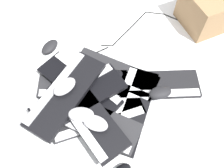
{
  "coord_description": "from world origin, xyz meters",
  "views": [
    {
      "loc": [
        0.47,
        -0.25,
        1.09
      ],
      "look_at": [
        -0.06,
        0.02,
        0.06
      ],
      "focal_mm": 40.0,
      "sensor_mm": 36.0,
      "label": 1
    }
  ],
  "objects_px": {
    "keyboard_2": "(115,74)",
    "keyboard_4": "(97,114)",
    "keyboard_3": "(83,85)",
    "mouse_4": "(81,114)",
    "mouse_6": "(95,123)",
    "keyboard_9": "(87,115)",
    "keyboard_5": "(79,85)",
    "keyboard_0": "(131,108)",
    "keyboard_1": "(155,85)",
    "keyboard_6": "(79,97)",
    "mouse_0": "(160,93)",
    "mouse_5": "(50,47)",
    "mouse_1": "(65,87)",
    "keyboard_7": "(91,121)",
    "cardboard_box": "(204,10)",
    "keyboard_8": "(66,93)",
    "mouse_3": "(113,77)"
  },
  "relations": [
    {
      "from": "keyboard_2",
      "to": "keyboard_4",
      "type": "bearing_deg",
      "value": -47.23
    },
    {
      "from": "keyboard_3",
      "to": "keyboard_4",
      "type": "relative_size",
      "value": 1.01
    },
    {
      "from": "mouse_4",
      "to": "mouse_6",
      "type": "bearing_deg",
      "value": 150.39
    },
    {
      "from": "keyboard_2",
      "to": "keyboard_9",
      "type": "distance_m",
      "value": 0.29
    },
    {
      "from": "keyboard_5",
      "to": "mouse_6",
      "type": "height_order",
      "value": "mouse_6"
    },
    {
      "from": "keyboard_0",
      "to": "keyboard_9",
      "type": "height_order",
      "value": "keyboard_9"
    },
    {
      "from": "keyboard_1",
      "to": "keyboard_5",
      "type": "height_order",
      "value": "keyboard_5"
    },
    {
      "from": "keyboard_6",
      "to": "keyboard_4",
      "type": "bearing_deg",
      "value": 27.36
    },
    {
      "from": "mouse_0",
      "to": "mouse_5",
      "type": "height_order",
      "value": "mouse_0"
    },
    {
      "from": "mouse_0",
      "to": "mouse_1",
      "type": "xyz_separation_m",
      "value": [
        -0.18,
        -0.4,
        0.09
      ]
    },
    {
      "from": "keyboard_7",
      "to": "cardboard_box",
      "type": "distance_m",
      "value": 0.87
    },
    {
      "from": "keyboard_5",
      "to": "keyboard_8",
      "type": "height_order",
      "value": "keyboard_8"
    },
    {
      "from": "keyboard_0",
      "to": "cardboard_box",
      "type": "xyz_separation_m",
      "value": [
        -0.31,
        0.62,
        0.09
      ]
    },
    {
      "from": "mouse_3",
      "to": "keyboard_3",
      "type": "bearing_deg",
      "value": -27.9
    },
    {
      "from": "keyboard_0",
      "to": "mouse_1",
      "type": "xyz_separation_m",
      "value": [
        -0.17,
        -0.25,
        0.13
      ]
    },
    {
      "from": "mouse_5",
      "to": "mouse_4",
      "type": "bearing_deg",
      "value": 56.97
    },
    {
      "from": "keyboard_7",
      "to": "keyboard_1",
      "type": "bearing_deg",
      "value": 96.88
    },
    {
      "from": "mouse_5",
      "to": "mouse_6",
      "type": "height_order",
      "value": "mouse_6"
    },
    {
      "from": "keyboard_2",
      "to": "keyboard_5",
      "type": "bearing_deg",
      "value": -90.72
    },
    {
      "from": "mouse_1",
      "to": "mouse_4",
      "type": "height_order",
      "value": "mouse_1"
    },
    {
      "from": "keyboard_8",
      "to": "keyboard_5",
      "type": "bearing_deg",
      "value": 119.56
    },
    {
      "from": "keyboard_3",
      "to": "keyboard_9",
      "type": "height_order",
      "value": "keyboard_9"
    },
    {
      "from": "keyboard_1",
      "to": "keyboard_6",
      "type": "distance_m",
      "value": 0.38
    },
    {
      "from": "mouse_0",
      "to": "cardboard_box",
      "type": "distance_m",
      "value": 0.57
    },
    {
      "from": "mouse_0",
      "to": "keyboard_9",
      "type": "bearing_deg",
      "value": -175.18
    },
    {
      "from": "keyboard_1",
      "to": "cardboard_box",
      "type": "xyz_separation_m",
      "value": [
        -0.25,
        0.46,
        0.09
      ]
    },
    {
      "from": "keyboard_7",
      "to": "mouse_0",
      "type": "distance_m",
      "value": 0.35
    },
    {
      "from": "keyboard_7",
      "to": "mouse_4",
      "type": "distance_m",
      "value": 0.08
    },
    {
      "from": "keyboard_7",
      "to": "mouse_4",
      "type": "xyz_separation_m",
      "value": [
        -0.02,
        -0.03,
        0.07
      ]
    },
    {
      "from": "keyboard_3",
      "to": "mouse_1",
      "type": "height_order",
      "value": "mouse_1"
    },
    {
      "from": "keyboard_1",
      "to": "cardboard_box",
      "type": "bearing_deg",
      "value": 118.61
    },
    {
      "from": "keyboard_6",
      "to": "mouse_6",
      "type": "distance_m",
      "value": 0.17
    },
    {
      "from": "keyboard_4",
      "to": "mouse_0",
      "type": "xyz_separation_m",
      "value": [
        0.05,
        0.31,
        0.04
      ]
    },
    {
      "from": "keyboard_9",
      "to": "mouse_3",
      "type": "distance_m",
      "value": 0.24
    },
    {
      "from": "mouse_0",
      "to": "mouse_1",
      "type": "relative_size",
      "value": 1.0
    },
    {
      "from": "keyboard_4",
      "to": "mouse_6",
      "type": "relative_size",
      "value": 4.14
    },
    {
      "from": "keyboard_0",
      "to": "mouse_4",
      "type": "distance_m",
      "value": 0.25
    },
    {
      "from": "keyboard_4",
      "to": "mouse_4",
      "type": "relative_size",
      "value": 4.14
    },
    {
      "from": "keyboard_5",
      "to": "keyboard_7",
      "type": "height_order",
      "value": "same"
    },
    {
      "from": "keyboard_9",
      "to": "keyboard_8",
      "type": "bearing_deg",
      "value": -160.16
    },
    {
      "from": "keyboard_1",
      "to": "mouse_4",
      "type": "relative_size",
      "value": 4.21
    },
    {
      "from": "mouse_0",
      "to": "mouse_4",
      "type": "relative_size",
      "value": 1.0
    },
    {
      "from": "keyboard_0",
      "to": "keyboard_8",
      "type": "relative_size",
      "value": 0.93
    },
    {
      "from": "keyboard_8",
      "to": "mouse_1",
      "type": "distance_m",
      "value": 0.04
    },
    {
      "from": "keyboard_7",
      "to": "mouse_6",
      "type": "height_order",
      "value": "mouse_6"
    },
    {
      "from": "keyboard_4",
      "to": "keyboard_6",
      "type": "relative_size",
      "value": 1.0
    },
    {
      "from": "keyboard_7",
      "to": "mouse_1",
      "type": "relative_size",
      "value": 3.98
    },
    {
      "from": "mouse_3",
      "to": "mouse_5",
      "type": "distance_m",
      "value": 0.4
    },
    {
      "from": "mouse_1",
      "to": "mouse_4",
      "type": "xyz_separation_m",
      "value": [
        0.14,
        0.02,
        -0.03
      ]
    },
    {
      "from": "keyboard_1",
      "to": "keyboard_4",
      "type": "bearing_deg",
      "value": -87.61
    }
  ]
}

